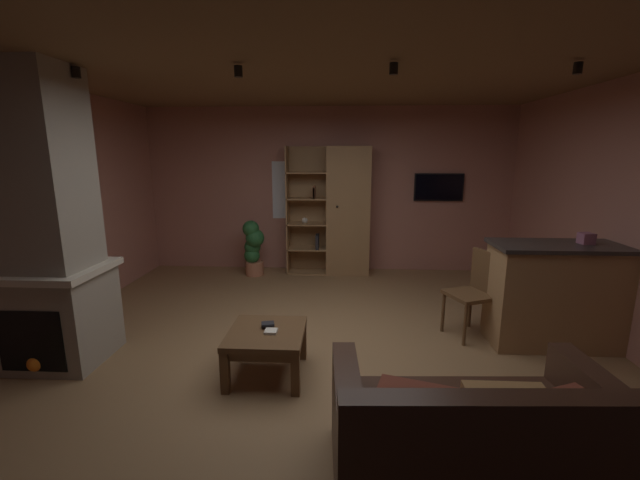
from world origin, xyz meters
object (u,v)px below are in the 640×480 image
(stone_fireplace, at_px, (46,236))
(table_book_0, at_px, (271,331))
(potted_floor_plant, at_px, (253,247))
(coffee_table, at_px, (266,340))
(bookshelf_cabinet, at_px, (343,212))
(tissue_box, at_px, (586,238))
(kitchen_bar_counter, at_px, (569,295))
(wall_mounted_tv, at_px, (439,187))
(dining_chair, at_px, (476,288))
(leather_couch, at_px, (476,446))
(table_book_1, at_px, (268,324))

(stone_fireplace, relative_size, table_book_0, 25.08)
(potted_floor_plant, bearing_deg, coffee_table, -75.68)
(bookshelf_cabinet, relative_size, tissue_box, 16.97)
(bookshelf_cabinet, distance_m, tissue_box, 3.40)
(bookshelf_cabinet, bearing_deg, kitchen_bar_counter, -47.09)
(coffee_table, distance_m, table_book_0, 0.11)
(table_book_0, xyz_separation_m, wall_mounted_tv, (2.16, 3.44, 0.97))
(stone_fireplace, relative_size, dining_chair, 2.89)
(bookshelf_cabinet, relative_size, leather_couch, 1.23)
(dining_chair, bearing_deg, stone_fireplace, -169.42)
(leather_couch, relative_size, potted_floor_plant, 1.85)
(tissue_box, height_order, table_book_1, tissue_box)
(tissue_box, relative_size, table_book_0, 1.13)
(tissue_box, height_order, coffee_table, tissue_box)
(table_book_0, distance_m, table_book_1, 0.11)
(dining_chair, relative_size, wall_mounted_tv, 1.18)
(leather_couch, height_order, table_book_1, leather_couch)
(wall_mounted_tv, bearing_deg, bookshelf_cabinet, -172.24)
(kitchen_bar_counter, bearing_deg, tissue_box, 10.78)
(wall_mounted_tv, bearing_deg, potted_floor_plant, -172.00)
(kitchen_bar_counter, xyz_separation_m, coffee_table, (-2.94, -0.74, -0.20))
(stone_fireplace, distance_m, dining_chair, 4.19)
(table_book_0, bearing_deg, wall_mounted_tv, 57.91)
(wall_mounted_tv, bearing_deg, table_book_0, -122.09)
(stone_fireplace, xyz_separation_m, table_book_0, (2.04, -0.20, -0.78))
(stone_fireplace, xyz_separation_m, table_book_1, (1.99, -0.10, -0.75))
(table_book_1, bearing_deg, wall_mounted_tv, 56.59)
(coffee_table, relative_size, wall_mounted_tv, 0.88)
(wall_mounted_tv, bearing_deg, dining_chair, -92.95)
(table_book_0, bearing_deg, kitchen_bar_counter, 15.02)
(bookshelf_cabinet, relative_size, coffee_table, 2.98)
(dining_chair, bearing_deg, table_book_1, -157.59)
(coffee_table, bearing_deg, table_book_1, 87.71)
(table_book_1, distance_m, dining_chair, 2.24)
(kitchen_bar_counter, height_order, coffee_table, kitchen_bar_counter)
(stone_fireplace, relative_size, wall_mounted_tv, 3.41)
(bookshelf_cabinet, xyz_separation_m, kitchen_bar_counter, (2.28, -2.45, -0.48))
(bookshelf_cabinet, distance_m, coffee_table, 3.33)
(bookshelf_cabinet, bearing_deg, wall_mounted_tv, 7.76)
(coffee_table, height_order, dining_chair, dining_chair)
(kitchen_bar_counter, bearing_deg, table_book_0, -164.98)
(table_book_1, height_order, wall_mounted_tv, wall_mounted_tv)
(kitchen_bar_counter, bearing_deg, stone_fireplace, -173.29)
(tissue_box, bearing_deg, potted_floor_plant, 149.63)
(table_book_0, xyz_separation_m, table_book_1, (-0.05, 0.10, 0.02))
(tissue_box, bearing_deg, dining_chair, 170.45)
(table_book_1, bearing_deg, table_book_0, -65.79)
(table_book_1, distance_m, wall_mounted_tv, 4.11)
(kitchen_bar_counter, distance_m, potted_floor_plant, 4.33)
(table_book_1, relative_size, potted_floor_plant, 0.12)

